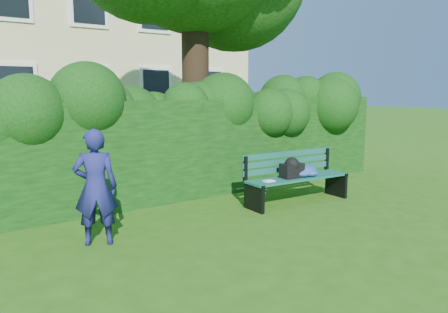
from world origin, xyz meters
TOP-DOWN VIEW (x-y plane):
  - ground at (0.00, 0.00)m, footprint 80.00×80.00m
  - hedge at (0.00, 2.20)m, footprint 10.00×1.00m
  - park_bench at (1.53, 0.52)m, footprint 2.03×0.67m
  - man_reading at (-2.08, 0.51)m, footprint 0.65×0.55m

SIDE VIEW (x-z plane):
  - ground at x=0.00m, z-range 0.00..0.00m
  - park_bench at x=1.53m, z-range 0.06..0.95m
  - man_reading at x=-2.08m, z-range 0.00..1.51m
  - hedge at x=0.00m, z-range 0.00..1.80m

